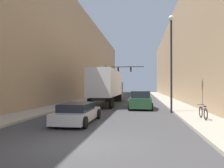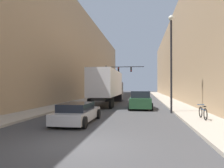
# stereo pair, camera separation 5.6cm
# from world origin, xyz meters

# --- Properties ---
(ground_plane) EXTENTS (200.00, 200.00, 0.00)m
(ground_plane) POSITION_xyz_m (0.00, 0.00, 0.00)
(ground_plane) COLOR #424244
(sidewalk_right) EXTENTS (2.54, 80.00, 0.15)m
(sidewalk_right) POSITION_xyz_m (6.13, 30.00, 0.07)
(sidewalk_right) COLOR #B2A899
(sidewalk_right) RESTS_ON ground
(sidewalk_left) EXTENTS (2.54, 80.00, 0.15)m
(sidewalk_left) POSITION_xyz_m (-6.13, 30.00, 0.07)
(sidewalk_left) COLOR #B2A899
(sidewalk_left) RESTS_ON ground
(building_right) EXTENTS (6.00, 80.00, 14.34)m
(building_right) POSITION_xyz_m (10.41, 30.00, 7.17)
(building_right) COLOR tan
(building_right) RESTS_ON ground
(building_left) EXTENTS (6.00, 80.00, 15.22)m
(building_left) POSITION_xyz_m (-10.41, 30.00, 7.61)
(building_left) COLOR tan
(building_left) RESTS_ON ground
(semi_truck) EXTENTS (2.46, 13.06, 3.98)m
(semi_truck) POSITION_xyz_m (-1.77, 18.55, 2.27)
(semi_truck) COLOR silver
(semi_truck) RESTS_ON ground
(sedan_car) EXTENTS (2.02, 4.78, 1.19)m
(sedan_car) POSITION_xyz_m (-1.45, 4.86, 0.59)
(sedan_car) COLOR #B7B7BC
(sedan_car) RESTS_ON ground
(suv_car) EXTENTS (2.21, 4.53, 1.72)m
(suv_car) POSITION_xyz_m (2.20, 13.48, 0.82)
(suv_car) COLOR #234C2D
(suv_car) RESTS_ON ground
(traffic_signal_gantry) EXTENTS (7.43, 0.35, 6.22)m
(traffic_signal_gantry) POSITION_xyz_m (-2.88, 34.20, 4.36)
(traffic_signal_gantry) COLOR black
(traffic_signal_gantry) RESTS_ON ground
(street_lamp) EXTENTS (0.44, 0.44, 7.97)m
(street_lamp) POSITION_xyz_m (4.71, 10.48, 5.00)
(street_lamp) COLOR black
(street_lamp) RESTS_ON ground
(parked_bicycle) EXTENTS (0.44, 1.83, 0.86)m
(parked_bicycle) POSITION_xyz_m (6.12, 6.48, 0.53)
(parked_bicycle) COLOR black
(parked_bicycle) RESTS_ON sidewalk_right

